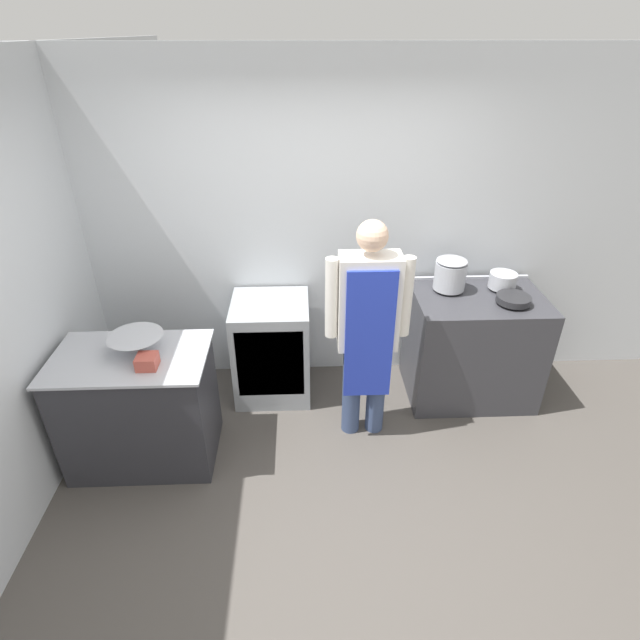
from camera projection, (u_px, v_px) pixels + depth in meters
name	position (u px, v px, depth m)	size (l,w,h in m)	color
ground_plane	(325.00, 515.00, 3.28)	(14.00, 14.00, 0.00)	#4C4742
wall_back	(316.00, 230.00, 4.06)	(8.00, 0.05, 2.70)	silver
wall_left	(44.00, 269.00, 3.40)	(0.05, 8.00, 2.70)	silver
prep_counter	(140.00, 407.00, 3.54)	(1.04, 0.66, 0.88)	#2D2D33
stove	(472.00, 346.00, 4.18)	(1.03, 0.72, 0.95)	#38383D
fridge_unit	(272.00, 348.00, 4.21)	(0.63, 0.60, 0.87)	#93999E
person_cook	(368.00, 323.00, 3.50)	(0.60, 0.24, 1.73)	#38476B
mixing_bowl	(137.00, 343.00, 3.34)	(0.37, 0.37, 0.12)	#B2B5BC
plastic_tub	(147.00, 362.00, 3.19)	(0.13, 0.13, 0.09)	#B24C3F
stock_pot	(450.00, 273.00, 3.97)	(0.25, 0.25, 0.26)	#B2B5BC
saute_pan	(513.00, 299.00, 3.82)	(0.26, 0.26, 0.05)	#262628
sauce_pot	(503.00, 280.00, 4.02)	(0.22, 0.22, 0.12)	#B2B5BC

